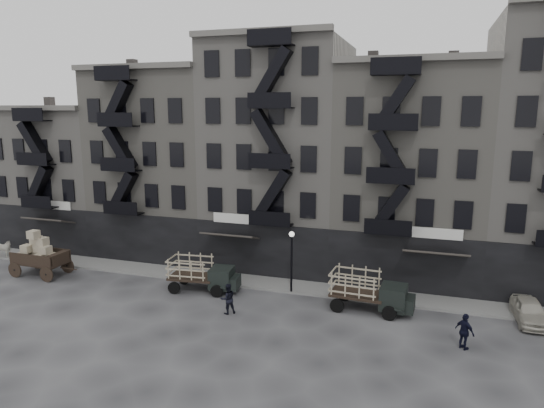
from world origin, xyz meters
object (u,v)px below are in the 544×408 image
(stake_truck_east, at_px, (369,289))
(pedestrian_mid, at_px, (228,299))
(stake_truck_west, at_px, (202,272))
(policeman, at_px, (465,332))
(car_east, at_px, (529,311))
(horse, at_px, (1,249))
(wagon, at_px, (38,250))

(stake_truck_east, relative_size, pedestrian_mid, 2.71)
(pedestrian_mid, bearing_deg, stake_truck_west, -82.31)
(policeman, bearing_deg, car_east, -86.74)
(stake_truck_west, relative_size, policeman, 2.55)
(pedestrian_mid, relative_size, policeman, 0.98)
(horse, bearing_deg, pedestrian_mid, -113.98)
(wagon, distance_m, stake_truck_west, 12.87)
(stake_truck_west, xyz_separation_m, policeman, (16.39, -3.25, -0.40))
(stake_truck_west, bearing_deg, pedestrian_mid, -48.98)
(stake_truck_east, distance_m, car_east, 9.16)
(wagon, relative_size, stake_truck_west, 0.84)
(car_east, distance_m, policeman, 5.99)
(horse, relative_size, stake_truck_east, 0.37)
(stake_truck_west, relative_size, pedestrian_mid, 2.61)
(pedestrian_mid, bearing_deg, horse, -50.47)
(wagon, height_order, car_east, wagon)
(stake_truck_west, height_order, pedestrian_mid, stake_truck_west)
(horse, relative_size, car_east, 0.48)
(car_east, xyz_separation_m, policeman, (-3.80, -4.62, 0.28))
(horse, distance_m, stake_truck_west, 18.84)
(car_east, height_order, pedestrian_mid, pedestrian_mid)
(pedestrian_mid, bearing_deg, policeman, 138.95)
(wagon, relative_size, stake_truck_east, 0.81)
(pedestrian_mid, distance_m, policeman, 13.29)
(stake_truck_east, bearing_deg, stake_truck_west, -175.58)
(horse, bearing_deg, wagon, -123.14)
(stake_truck_west, height_order, car_east, stake_truck_west)
(policeman, bearing_deg, stake_truck_east, 9.94)
(car_east, bearing_deg, horse, 176.84)
(wagon, relative_size, pedestrian_mid, 2.19)
(horse, height_order, stake_truck_west, stake_truck_west)
(stake_truck_west, bearing_deg, car_east, -2.26)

